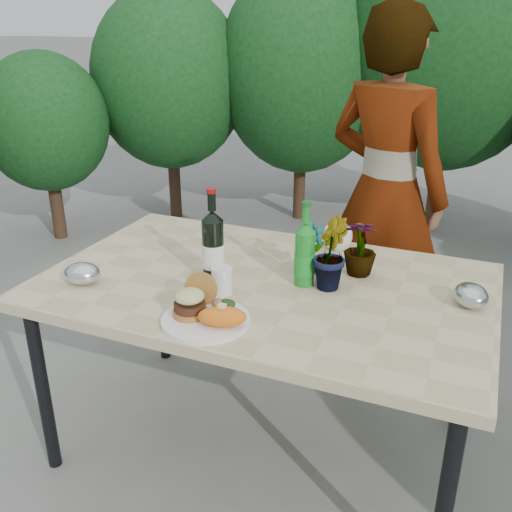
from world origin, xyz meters
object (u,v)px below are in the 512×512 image
at_px(person, 385,194).
at_px(patio_table, 264,295).
at_px(dinner_plate, 206,320).
at_px(wine_bottle, 213,246).

bearing_deg(person, patio_table, 95.17).
relative_size(patio_table, dinner_plate, 5.71).
xyz_separation_m(patio_table, dinner_plate, (-0.06, -0.35, 0.06)).
xyz_separation_m(wine_bottle, person, (0.43, 0.96, -0.02)).
xyz_separation_m(dinner_plate, wine_bottle, (-0.13, 0.31, 0.12)).
relative_size(wine_bottle, person, 0.20).
bearing_deg(wine_bottle, person, 63.97).
xyz_separation_m(dinner_plate, person, (0.31, 1.27, 0.10)).
bearing_deg(person, dinner_plate, 96.88).
bearing_deg(dinner_plate, person, 76.32).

